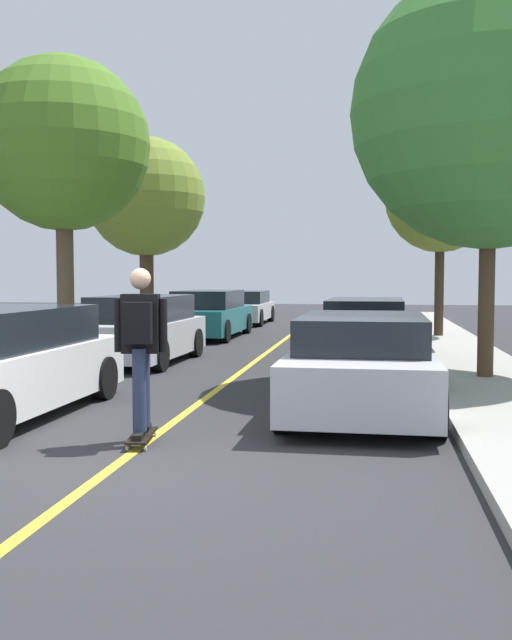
# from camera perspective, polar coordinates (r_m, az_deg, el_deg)

# --- Properties ---
(ground) EXTENTS (80.00, 80.00, 0.00)m
(ground) POSITION_cam_1_polar(r_m,az_deg,el_deg) (7.26, -11.07, -11.23)
(ground) COLOR #2D2D30
(center_line) EXTENTS (0.12, 39.20, 0.01)m
(center_line) POSITION_cam_1_polar(r_m,az_deg,el_deg) (11.02, -3.89, -6.09)
(center_line) COLOR gold
(center_line) RESTS_ON ground
(parked_car_left_near) EXTENTS (1.93, 4.05, 1.42)m
(parked_car_left_near) POSITION_cam_1_polar(r_m,az_deg,el_deg) (15.43, -9.00, -0.74)
(parked_car_left_near) COLOR #B7B7BC
(parked_car_left_near) RESTS_ON ground
(parked_car_left_far) EXTENTS (1.99, 4.72, 1.40)m
(parked_car_left_far) POSITION_cam_1_polar(r_m,az_deg,el_deg) (21.56, -3.77, 0.44)
(parked_car_left_far) COLOR #196066
(parked_car_left_far) RESTS_ON ground
(parked_car_left_farthest) EXTENTS (1.88, 4.41, 1.25)m
(parked_car_left_farthest) POSITION_cam_1_polar(r_m,az_deg,el_deg) (27.66, -0.93, 0.98)
(parked_car_left_farthest) COLOR #B7B7BC
(parked_car_left_farthest) RESTS_ON ground
(parked_car_right_nearest) EXTENTS (2.00, 4.33, 1.31)m
(parked_car_right_nearest) POSITION_cam_1_polar(r_m,az_deg,el_deg) (9.84, 8.38, -3.43)
(parked_car_right_nearest) COLOR #B7B7BC
(parked_car_right_nearest) RESTS_ON ground
(parked_car_right_near) EXTENTS (1.92, 4.38, 1.35)m
(parked_car_right_near) POSITION_cam_1_polar(r_m,az_deg,el_deg) (15.43, 8.60, -0.87)
(parked_car_right_near) COLOR black
(parked_car_right_near) RESTS_ON ground
(street_tree_left_nearest) EXTENTS (3.85, 3.85, 6.55)m
(street_tree_left_nearest) POSITION_cam_1_polar(r_m,az_deg,el_deg) (17.10, -14.95, 13.15)
(street_tree_left_nearest) COLOR brown
(street_tree_left_nearest) RESTS_ON sidewalk_left
(street_tree_left_near) EXTENTS (3.62, 3.62, 5.91)m
(street_tree_left_near) POSITION_cam_1_polar(r_m,az_deg,el_deg) (22.60, -8.66, 9.50)
(street_tree_left_near) COLOR #4C3823
(street_tree_left_near) RESTS_ON sidewalk_left
(street_tree_right_nearest) EXTENTS (4.61, 4.61, 6.74)m
(street_tree_right_nearest) POSITION_cam_1_polar(r_m,az_deg,el_deg) (13.05, 17.95, 15.42)
(street_tree_right_nearest) COLOR #4C3823
(street_tree_right_nearest) RESTS_ON sidewalk_right
(street_tree_right_near) EXTENTS (3.11, 3.11, 5.46)m
(street_tree_right_near) POSITION_cam_1_polar(r_m,az_deg,el_deg) (21.28, 14.33, 9.31)
(street_tree_right_near) COLOR #3D2D1E
(street_tree_right_near) RESTS_ON sidewalk_right
(skateboard) EXTENTS (0.34, 0.86, 0.10)m
(skateboard) POSITION_cam_1_polar(r_m,az_deg,el_deg) (8.12, -8.98, -8.99)
(skateboard) COLOR black
(skateboard) RESTS_ON ground
(skateboarder) EXTENTS (0.59, 0.71, 1.82)m
(skateboarder) POSITION_cam_1_polar(r_m,az_deg,el_deg) (7.93, -9.09, -1.58)
(skateboarder) COLOR black
(skateboarder) RESTS_ON skateboard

